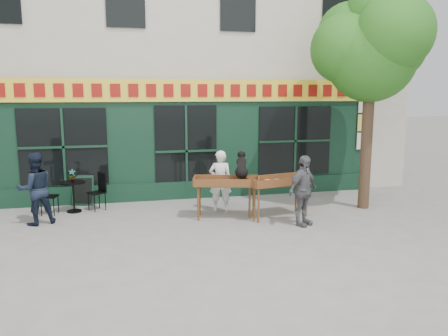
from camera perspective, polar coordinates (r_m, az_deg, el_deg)
The scene contains 14 objects.
ground at distance 10.14m, azimuth -2.93°, elevation -7.02°, with size 80.00×80.00×0.00m, color slate.
building at distance 15.76m, azimuth -7.15°, elevation 17.12°, with size 14.00×7.26×10.00m.
street_tree at distance 11.68m, azimuth 18.77°, elevation 15.06°, with size 3.05×2.90×5.60m.
book_cart_center at distance 10.23m, azimuth 0.32°, elevation -2.11°, with size 1.61×0.97×0.99m.
dog at distance 10.18m, azimuth 2.30°, elevation 0.51°, with size 0.34×0.60×0.60m, color black, non-canonical shape.
woman at distance 10.86m, azimuth -0.48°, elevation -1.70°, with size 0.56×0.37×1.54m, color white.
book_cart_right at distance 10.39m, azimuth 7.13°, elevation -2.00°, with size 1.59×0.89×0.99m.
man_right at distance 9.82m, azimuth 10.28°, elevation -2.94°, with size 0.93×0.39×1.58m, color #525357.
bistro_table at distance 11.44m, azimuth -19.10°, elevation -2.80°, with size 0.60×0.60×0.76m.
bistro_chair_left at distance 11.45m, azimuth -22.32°, elevation -2.92°, with size 0.43×0.43×0.95m.
bistro_chair_right at distance 11.49m, azimuth -15.95°, elevation -2.52°, with size 0.50×0.50×0.95m.
potted_plant at distance 11.37m, azimuth -19.20°, elevation -0.95°, with size 0.16×0.11×0.31m, color gray.
man_left at distance 10.62m, azimuth -23.42°, elevation -2.50°, with size 0.80×0.62×1.64m, color black.
chalkboard at distance 12.06m, azimuth -17.95°, elevation -2.82°, with size 0.58×0.28×0.79m.
Camera 1 is at (-1.71, -9.56, 2.91)m, focal length 35.00 mm.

